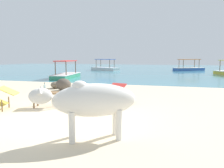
{
  "coord_description": "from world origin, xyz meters",
  "views": [
    {
      "loc": [
        2.84,
        -5.39,
        1.59
      ],
      "look_at": [
        0.4,
        3.0,
        0.55
      ],
      "focal_mm": 37.06,
      "sensor_mm": 36.0,
      "label": 1
    }
  ],
  "objects_px": {
    "deck_chair_near": "(119,92)",
    "boat_blue": "(189,68)",
    "boat_green": "(66,74)",
    "cow": "(92,101)",
    "deck_chair_far": "(3,97)",
    "boat_white": "(105,68)",
    "low_bench_table": "(47,95)",
    "bottle": "(45,89)"
  },
  "relations": [
    {
      "from": "deck_chair_far",
      "to": "bottle",
      "type": "bearing_deg",
      "value": -168.62
    },
    {
      "from": "low_bench_table",
      "to": "boat_green",
      "type": "bearing_deg",
      "value": 97.76
    },
    {
      "from": "cow",
      "to": "deck_chair_far",
      "type": "relative_size",
      "value": 2.14
    },
    {
      "from": "deck_chair_far",
      "to": "boat_blue",
      "type": "relative_size",
      "value": 0.25
    },
    {
      "from": "boat_blue",
      "to": "low_bench_table",
      "type": "bearing_deg",
      "value": 40.85
    },
    {
      "from": "boat_green",
      "to": "boat_white",
      "type": "bearing_deg",
      "value": 173.95
    },
    {
      "from": "cow",
      "to": "bottle",
      "type": "bearing_deg",
      "value": -69.31
    },
    {
      "from": "deck_chair_near",
      "to": "boat_blue",
      "type": "bearing_deg",
      "value": 7.37
    },
    {
      "from": "boat_white",
      "to": "boat_green",
      "type": "bearing_deg",
      "value": -62.46
    },
    {
      "from": "low_bench_table",
      "to": "bottle",
      "type": "relative_size",
      "value": 2.88
    },
    {
      "from": "boat_blue",
      "to": "deck_chair_near",
      "type": "bearing_deg",
      "value": 45.6
    },
    {
      "from": "low_bench_table",
      "to": "deck_chair_near",
      "type": "bearing_deg",
      "value": 11.8
    },
    {
      "from": "deck_chair_near",
      "to": "boat_blue",
      "type": "distance_m",
      "value": 20.75
    },
    {
      "from": "bottle",
      "to": "boat_white",
      "type": "xyz_separation_m",
      "value": [
        -4.38,
        19.49,
        -0.33
      ]
    },
    {
      "from": "deck_chair_near",
      "to": "boat_blue",
      "type": "relative_size",
      "value": 0.24
    },
    {
      "from": "low_bench_table",
      "to": "boat_green",
      "type": "distance_m",
      "value": 10.02
    },
    {
      "from": "deck_chair_far",
      "to": "boat_green",
      "type": "relative_size",
      "value": 0.24
    },
    {
      "from": "bottle",
      "to": "deck_chair_near",
      "type": "height_order",
      "value": "bottle"
    },
    {
      "from": "low_bench_table",
      "to": "deck_chair_near",
      "type": "relative_size",
      "value": 0.97
    },
    {
      "from": "low_bench_table",
      "to": "deck_chair_far",
      "type": "distance_m",
      "value": 1.21
    },
    {
      "from": "boat_white",
      "to": "boat_blue",
      "type": "bearing_deg",
      "value": 38.82
    },
    {
      "from": "deck_chair_far",
      "to": "boat_white",
      "type": "bearing_deg",
      "value": -100.8
    },
    {
      "from": "deck_chair_near",
      "to": "boat_green",
      "type": "height_order",
      "value": "boat_green"
    },
    {
      "from": "bottle",
      "to": "boat_blue",
      "type": "xyz_separation_m",
      "value": [
        4.98,
        21.67,
        -0.33
      ]
    },
    {
      "from": "low_bench_table",
      "to": "boat_green",
      "type": "relative_size",
      "value": 0.22
    },
    {
      "from": "boat_blue",
      "to": "boat_green",
      "type": "xyz_separation_m",
      "value": [
        -9.03,
        -12.46,
        0.0
      ]
    },
    {
      "from": "deck_chair_far",
      "to": "boat_green",
      "type": "xyz_separation_m",
      "value": [
        -3.07,
        9.82,
        -0.13
      ]
    },
    {
      "from": "boat_green",
      "to": "boat_blue",
      "type": "bearing_deg",
      "value": 136.21
    },
    {
      "from": "bottle",
      "to": "boat_green",
      "type": "distance_m",
      "value": 10.06
    },
    {
      "from": "cow",
      "to": "bottle",
      "type": "xyz_separation_m",
      "value": [
        -2.36,
        2.15,
        -0.15
      ]
    },
    {
      "from": "low_bench_table",
      "to": "bottle",
      "type": "bearing_deg",
      "value": -134.46
    },
    {
      "from": "boat_green",
      "to": "cow",
      "type": "bearing_deg",
      "value": 21.62
    },
    {
      "from": "bottle",
      "to": "boat_white",
      "type": "distance_m",
      "value": 19.98
    },
    {
      "from": "boat_blue",
      "to": "boat_green",
      "type": "distance_m",
      "value": 15.39
    },
    {
      "from": "deck_chair_near",
      "to": "boat_green",
      "type": "xyz_separation_m",
      "value": [
        -6.09,
        8.08,
        -0.13
      ]
    },
    {
      "from": "bottle",
      "to": "deck_chair_far",
      "type": "bearing_deg",
      "value": -148.24
    },
    {
      "from": "deck_chair_far",
      "to": "boat_white",
      "type": "distance_m",
      "value": 20.38
    },
    {
      "from": "cow",
      "to": "bottle",
      "type": "distance_m",
      "value": 3.19
    },
    {
      "from": "bottle",
      "to": "boat_blue",
      "type": "distance_m",
      "value": 22.23
    },
    {
      "from": "bottle",
      "to": "boat_white",
      "type": "relative_size",
      "value": 0.08
    },
    {
      "from": "bottle",
      "to": "boat_green",
      "type": "height_order",
      "value": "boat_green"
    },
    {
      "from": "cow",
      "to": "boat_white",
      "type": "distance_m",
      "value": 22.66
    }
  ]
}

